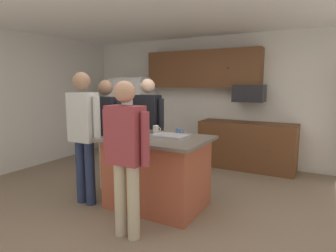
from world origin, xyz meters
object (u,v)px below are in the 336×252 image
object	(u,v)px
refrigerator	(133,116)
serving_tray	(170,136)
mug_blue_stoneware	(156,129)
microwave_over_range	(249,93)
person_elder_center	(126,150)
glass_short_whisky	(137,127)
tumbler_amber	(135,131)
mug_ceramic_white	(179,131)
kitchen_island	(157,172)
glass_stout_tall	(145,129)
person_guest_right	(84,129)
person_guest_left	(148,124)
person_guest_by_door	(107,127)
glass_dark_ale	(129,132)

from	to	relation	value
refrigerator	serving_tray	bearing A→B (deg)	-45.59
refrigerator	mug_blue_stoneware	size ratio (longest dim) A/B	14.06
microwave_over_range	person_elder_center	distance (m)	3.27
refrigerator	glass_short_whisky	size ratio (longest dim) A/B	10.54
person_elder_center	tumbler_amber	size ratio (longest dim) A/B	13.38
microwave_over_range	mug_ceramic_white	world-z (taller)	microwave_over_range
serving_tray	kitchen_island	bearing A→B (deg)	-166.85
kitchen_island	serving_tray	size ratio (longest dim) A/B	3.05
glass_stout_tall	tumbler_amber	bearing A→B (deg)	-125.26
microwave_over_range	person_guest_right	size ratio (longest dim) A/B	0.31
person_elder_center	glass_stout_tall	size ratio (longest dim) A/B	9.81
glass_stout_tall	kitchen_island	bearing A→B (deg)	-17.62
mug_blue_stoneware	serving_tray	xyz separation A→B (m)	(0.36, -0.24, -0.03)
microwave_over_range	person_guest_left	size ratio (longest dim) A/B	0.33
person_elder_center	tumbler_amber	distance (m)	0.90
person_elder_center	microwave_over_range	bearing A→B (deg)	-17.24
person_guest_by_door	mug_blue_stoneware	size ratio (longest dim) A/B	13.44
refrigerator	mug_ceramic_white	size ratio (longest dim) A/B	14.51
microwave_over_range	person_guest_by_door	size ratio (longest dim) A/B	0.33
microwave_over_range	glass_dark_ale	size ratio (longest dim) A/B	3.46
kitchen_island	microwave_over_range	bearing A→B (deg)	75.58
person_guest_right	mug_blue_stoneware	xyz separation A→B (m)	(0.72, 0.67, -0.05)
microwave_over_range	glass_short_whisky	size ratio (longest dim) A/B	3.35
kitchen_island	mug_ceramic_white	bearing A→B (deg)	63.10
person_guest_left	person_elder_center	world-z (taller)	person_guest_left
kitchen_island	refrigerator	bearing A→B (deg)	131.51
mug_blue_stoneware	glass_short_whisky	size ratio (longest dim) A/B	0.75
mug_blue_stoneware	mug_ceramic_white	bearing A→B (deg)	5.64
person_guest_left	refrigerator	bearing A→B (deg)	-177.81
kitchen_island	mug_blue_stoneware	bearing A→B (deg)	123.41
tumbler_amber	serving_tray	bearing A→B (deg)	10.13
person_guest_by_door	mug_blue_stoneware	distance (m)	0.82
person_elder_center	glass_dark_ale	size ratio (longest dim) A/B	10.26
person_guest_by_door	glass_short_whisky	bearing A→B (deg)	3.65
microwave_over_range	glass_dark_ale	world-z (taller)	microwave_over_range
refrigerator	mug_blue_stoneware	world-z (taller)	refrigerator
refrigerator	mug_ceramic_white	distance (m)	2.90
tumbler_amber	serving_tray	world-z (taller)	tumbler_amber
glass_dark_ale	glass_stout_tall	xyz separation A→B (m)	(0.04, 0.31, 0.00)
glass_dark_ale	mug_ceramic_white	bearing A→B (deg)	52.51
kitchen_island	glass_short_whisky	size ratio (longest dim) A/B	8.03
glass_stout_tall	glass_dark_ale	bearing A→B (deg)	-96.59
refrigerator	mug_blue_stoneware	distance (m)	2.68
microwave_over_range	tumbler_amber	world-z (taller)	microwave_over_range
refrigerator	microwave_over_range	xyz separation A→B (m)	(2.60, 0.12, 0.57)
person_guest_left	mug_ceramic_white	xyz separation A→B (m)	(0.74, -0.38, -0.00)
kitchen_island	person_guest_by_door	bearing A→B (deg)	169.93
kitchen_island	serving_tray	world-z (taller)	serving_tray
person_guest_right	tumbler_amber	size ratio (longest dim) A/B	14.36
tumbler_amber	mug_ceramic_white	world-z (taller)	tumbler_amber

